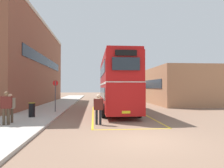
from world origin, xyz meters
TOP-DOWN VIEW (x-y plane):
  - ground_plane at (0.00, 14.40)m, footprint 135.60×135.60m
  - sidewalk_left at (-6.50, 16.80)m, footprint 4.00×57.60m
  - brick_building_left at (-10.88, 18.45)m, footprint 5.68×23.27m
  - depot_building_right at (8.66, 18.89)m, footprint 6.38×13.35m
  - double_decker_bus at (-0.03, 9.53)m, footprint 2.85×10.80m
  - single_deck_bus at (2.74, 28.79)m, footprint 3.17×9.46m
  - pedestrian_boarding at (-1.71, 3.58)m, footprint 0.57×0.34m
  - pedestrian_waiting_near at (-6.73, 3.82)m, footprint 0.55×0.31m
  - pedestrian_waiting_far at (-6.67, 3.18)m, footprint 0.58×0.34m
  - litter_bin at (-6.19, 6.09)m, footprint 0.45×0.45m
  - bus_stop_sign at (-5.18, 9.13)m, footprint 0.44×0.10m
  - bay_marking_yellow at (-0.02, 7.56)m, footprint 4.22×12.78m

SIDE VIEW (x-z plane):
  - ground_plane at x=0.00m, z-range 0.00..0.00m
  - bay_marking_yellow at x=-0.02m, z-range 0.00..0.01m
  - sidewalk_left at x=-6.50m, z-range 0.00..0.14m
  - litter_bin at x=-6.19m, z-range 0.14..1.12m
  - pedestrian_boarding at x=-1.71m, z-range 0.14..1.88m
  - pedestrian_waiting_near at x=-6.73m, z-range 0.26..1.91m
  - pedestrian_waiting_far at x=-6.67m, z-range 0.29..2.08m
  - single_deck_bus at x=2.74m, z-range 0.13..3.15m
  - bus_stop_sign at x=-5.18m, z-range 0.41..3.00m
  - depot_building_right at x=8.66m, z-range 0.00..4.68m
  - double_decker_bus at x=-0.03m, z-range 0.14..4.89m
  - brick_building_left at x=-10.88m, z-range 0.00..10.24m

